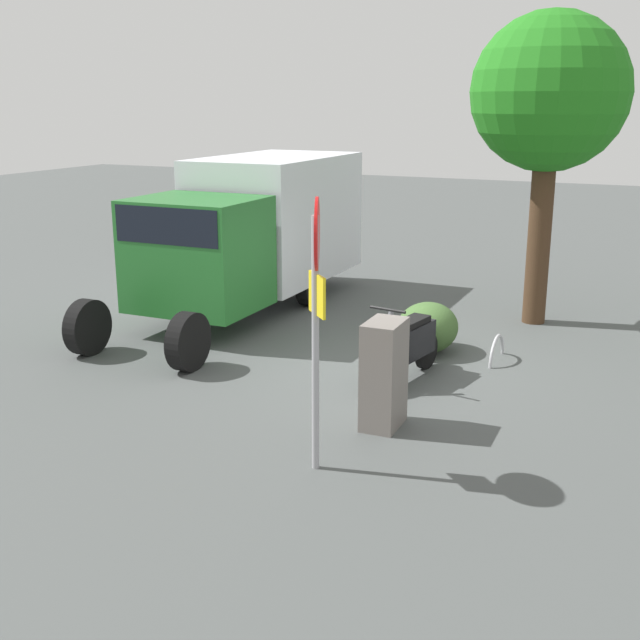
{
  "coord_description": "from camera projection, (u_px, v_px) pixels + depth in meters",
  "views": [
    {
      "loc": [
        10.9,
        4.05,
        3.95
      ],
      "look_at": [
        0.9,
        -0.55,
        0.9
      ],
      "focal_mm": 44.82,
      "sensor_mm": 36.0,
      "label": 1
    }
  ],
  "objects": [
    {
      "name": "shrub_near_sign",
      "position": [
        427.0,
        328.0,
        12.84
      ],
      "size": [
        1.19,
        0.97,
        0.81
      ],
      "primitive_type": "ellipsoid",
      "color": "#3E5F2D",
      "rests_on": "ground"
    },
    {
      "name": "box_truck_near",
      "position": [
        253.0,
        227.0,
        15.32
      ],
      "size": [
        7.09,
        2.22,
        2.86
      ],
      "rotation": [
        0.0,
        0.0,
        0.01
      ],
      "color": "black",
      "rests_on": "ground"
    },
    {
      "name": "utility_cabinet",
      "position": [
        384.0,
        374.0,
        9.83
      ],
      "size": [
        0.67,
        0.44,
        1.36
      ],
      "primitive_type": "cube",
      "rotation": [
        0.0,
        0.0,
        0.02
      ],
      "color": "slate",
      "rests_on": "ground"
    },
    {
      "name": "street_tree",
      "position": [
        550.0,
        96.0,
        13.61
      ],
      "size": [
        2.71,
        2.71,
        5.43
      ],
      "color": "#47301E",
      "rests_on": "ground"
    },
    {
      "name": "ground_plane",
      "position": [
        377.0,
        366.0,
        12.23
      ],
      "size": [
        60.0,
        60.0,
        0.0
      ],
      "primitive_type": "plane",
      "color": "#4B4F4E"
    },
    {
      "name": "stop_sign",
      "position": [
        316.0,
        293.0,
        8.33
      ],
      "size": [
        0.71,
        0.33,
        3.0
      ],
      "color": "#9E9EA3",
      "rests_on": "ground"
    },
    {
      "name": "motorcycle",
      "position": [
        408.0,
        345.0,
        11.54
      ],
      "size": [
        1.8,
        0.64,
        1.2
      ],
      "rotation": [
        0.0,
        0.0,
        -0.18
      ],
      "color": "black",
      "rests_on": "ground"
    },
    {
      "name": "bike_rack_hoop",
      "position": [
        496.0,
        361.0,
        12.49
      ],
      "size": [
        0.85,
        0.07,
        0.85
      ],
      "primitive_type": "torus",
      "rotation": [
        1.57,
        0.0,
        -0.02
      ],
      "color": "#B7B7BC",
      "rests_on": "ground"
    }
  ]
}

